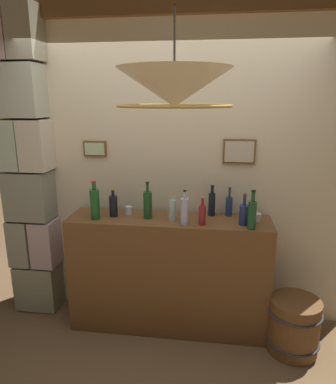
# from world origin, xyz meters

# --- Properties ---
(panelled_rear_partition) EXTENTS (3.23, 0.15, 2.86)m
(panelled_rear_partition) POSITION_xyz_m (0.00, 1.10, 1.51)
(panelled_rear_partition) COLOR beige
(panelled_rear_partition) RESTS_ON ground
(stone_pillar) EXTENTS (0.45, 0.32, 2.78)m
(stone_pillar) POSITION_xyz_m (-1.32, 0.96, 1.42)
(stone_pillar) COLOR gray
(stone_pillar) RESTS_ON ground
(bar_shelf_unit) EXTENTS (1.74, 0.42, 1.04)m
(bar_shelf_unit) POSITION_xyz_m (0.00, 0.81, 0.52)
(bar_shelf_unit) COLOR brown
(bar_shelf_unit) RESTS_ON ground
(liquor_bottle_vermouth) EXTENTS (0.07, 0.07, 0.29)m
(liquor_bottle_vermouth) POSITION_xyz_m (0.15, 0.69, 1.16)
(liquor_bottle_vermouth) COLOR #B7B6E5
(liquor_bottle_vermouth) RESTS_ON bar_shelf_unit
(liquor_bottle_tequila) EXTENTS (0.06, 0.06, 0.26)m
(liquor_bottle_tequila) POSITION_xyz_m (0.51, 0.96, 1.13)
(liquor_bottle_tequila) COLOR navy
(liquor_bottle_tequila) RESTS_ON bar_shelf_unit
(liquor_bottle_bourbon) EXTENTS (0.08, 0.08, 0.33)m
(liquor_bottle_bourbon) POSITION_xyz_m (-0.62, 0.72, 1.18)
(liquor_bottle_bourbon) COLOR #195724
(liquor_bottle_bourbon) RESTS_ON bar_shelf_unit
(liquor_bottle_rye) EXTENTS (0.07, 0.07, 0.25)m
(liquor_bottle_rye) POSITION_xyz_m (-0.49, 0.81, 1.14)
(liquor_bottle_rye) COLOR black
(liquor_bottle_rye) RESTS_ON bar_shelf_unit
(liquor_bottle_vodka) EXTENTS (0.06, 0.06, 0.24)m
(liquor_bottle_vodka) POSITION_xyz_m (0.29, 0.70, 1.13)
(liquor_bottle_vodka) COLOR maroon
(liquor_bottle_vodka) RESTS_ON bar_shelf_unit
(liquor_bottle_whiskey) EXTENTS (0.07, 0.07, 0.26)m
(liquor_bottle_whiskey) POSITION_xyz_m (0.62, 0.74, 1.13)
(liquor_bottle_whiskey) COLOR navy
(liquor_bottle_whiskey) RESTS_ON bar_shelf_unit
(liquor_bottle_mezcal) EXTENTS (0.06, 0.06, 0.24)m
(liquor_bottle_mezcal) POSITION_xyz_m (0.04, 0.77, 1.13)
(liquor_bottle_mezcal) COLOR #A2CEC3
(liquor_bottle_mezcal) RESTS_ON bar_shelf_unit
(liquor_bottle_port) EXTENTS (0.07, 0.07, 0.32)m
(liquor_bottle_port) POSITION_xyz_m (-0.18, 0.80, 1.16)
(liquor_bottle_port) COLOR #1A4920
(liquor_bottle_port) RESTS_ON bar_shelf_unit
(liquor_bottle_amaro) EXTENTS (0.06, 0.06, 0.27)m
(liquor_bottle_amaro) POSITION_xyz_m (0.36, 0.94, 1.15)
(liquor_bottle_amaro) COLOR black
(liquor_bottle_amaro) RESTS_ON bar_shelf_unit
(liquor_bottle_rum) EXTENTS (0.07, 0.07, 0.32)m
(liquor_bottle_rum) POSITION_xyz_m (0.68, 0.65, 1.17)
(liquor_bottle_rum) COLOR #174923
(liquor_bottle_rum) RESTS_ON bar_shelf_unit
(glass_tumbler_rocks) EXTENTS (0.07, 0.07, 0.08)m
(glass_tumbler_rocks) POSITION_xyz_m (-0.67, 0.85, 1.08)
(glass_tumbler_rocks) COLOR silver
(glass_tumbler_rocks) RESTS_ON bar_shelf_unit
(glass_tumbler_highball) EXTENTS (0.06, 0.06, 0.07)m
(glass_tumbler_highball) POSITION_xyz_m (-0.37, 0.87, 1.08)
(glass_tumbler_highball) COLOR silver
(glass_tumbler_highball) RESTS_ON bar_shelf_unit
(glass_tumbler_shot) EXTENTS (0.07, 0.07, 0.07)m
(glass_tumbler_shot) POSITION_xyz_m (0.74, 0.84, 1.08)
(glass_tumbler_shot) COLOR silver
(glass_tumbler_shot) RESTS_ON bar_shelf_unit
(pendant_lamp) EXTENTS (0.64, 0.64, 0.52)m
(pendant_lamp) POSITION_xyz_m (0.14, -0.02, 2.09)
(pendant_lamp) COLOR #EFE5C6
(wooden_barrel) EXTENTS (0.44, 0.44, 0.47)m
(wooden_barrel) POSITION_xyz_m (1.06, 0.60, 0.23)
(wooden_barrel) COLOR brown
(wooden_barrel) RESTS_ON ground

